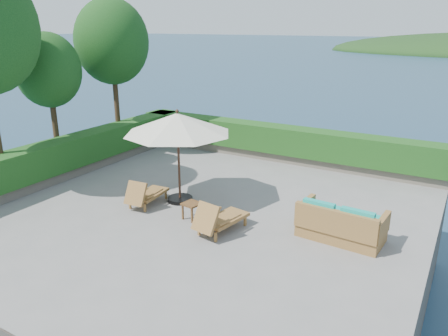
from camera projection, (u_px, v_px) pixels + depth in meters
The scene contains 14 objects.
ground at pixel (201, 211), 12.43m from camera, with size 12.00×12.00×0.00m, color gray.
foundation at pixel (202, 259), 12.92m from camera, with size 12.00×12.00×3.00m, color #595047.
ocean at pixel (203, 300), 13.37m from camera, with size 600.00×600.00×0.00m, color navy.
planter_wall_far at pixel (279, 156), 16.98m from camera, with size 12.00×0.60×0.36m, color #716A5B.
planter_wall_left at pixel (64, 173), 15.03m from camera, with size 0.60×12.00×0.36m, color #716A5B.
hedge_far at pixel (280, 139), 16.76m from camera, with size 12.40×0.90×1.00m, color #134313.
hedge_left at pixel (62, 154), 14.82m from camera, with size 0.90×12.40×1.00m, color #134313.
tree_mid at pixel (48, 71), 14.76m from camera, with size 2.20×2.20×4.83m.
tree_far at pixel (112, 42), 16.52m from camera, with size 2.80×2.80×6.03m.
patio_umbrella at pixel (178, 124), 12.36m from camera, with size 3.47×3.47×2.78m.
lounge_left at pixel (145, 194), 12.69m from camera, with size 0.74×1.52×0.85m.
lounge_right at pixel (219, 219), 11.02m from camera, with size 0.92×1.67×0.91m.
side_table at pixel (192, 206), 11.77m from camera, with size 0.51×0.51×0.47m.
wicker_loveseat at pixel (340, 225), 10.65m from camera, with size 2.12×1.18×1.01m.
Camera 1 is at (6.28, -9.56, 5.06)m, focal length 35.00 mm.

